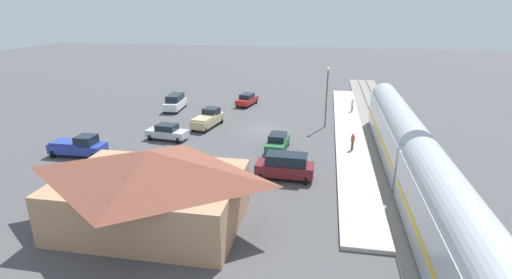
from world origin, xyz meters
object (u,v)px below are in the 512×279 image
station_building (151,186)px  sedan_green (278,142)px  light_pole_near_platform (327,90)px  suv_maroon (285,166)px  pickup_blue (79,146)px  sedan_silver (167,132)px  pedestrian_on_platform (352,104)px  pickup_tan (208,119)px  passenger_train (417,164)px  pedestrian_waiting_far (353,140)px  suv_white (175,102)px  sedan_red (247,99)px

station_building → sedan_green: (-6.52, -15.42, -1.84)m
sedan_green → light_pole_near_platform: 10.84m
sedan_green → suv_maroon: size_ratio=0.93×
pickup_blue → sedan_silver: (-6.58, -6.20, -0.15)m
pedestrian_on_platform → pickup_tan: bearing=28.5°
passenger_train → pedestrian_on_platform: bearing=-82.6°
pickup_blue → sedan_silver: pickup_blue is taller
pedestrian_waiting_far → sedan_silver: bearing=-1.4°
pedestrian_on_platform → light_pole_near_platform: 8.55m
suv_white → light_pole_near_platform: 21.71m
pickup_blue → suv_maroon: suv_maroon is taller
sedan_red → suv_maroon: suv_maroon is taller
passenger_train → sedan_red: (18.33, -26.60, -1.98)m
passenger_train → station_building: (18.00, 6.79, -0.14)m
pedestrian_waiting_far → passenger_train: bearing=113.5°
light_pole_near_platform → suv_maroon: bearing=78.5°
pedestrian_waiting_far → sedan_green: bearing=4.9°
pickup_tan → sedan_green: bearing=145.1°
pickup_blue → pickup_tan: size_ratio=0.95×
passenger_train → station_building: 19.24m
sedan_silver → pickup_tan: size_ratio=0.83×
passenger_train → suv_maroon: bearing=-10.9°
passenger_train → sedan_red: bearing=-55.4°
sedan_red → sedan_green: bearing=110.9°
station_building → sedan_green: 16.84m
pickup_tan → light_pole_near_platform: bearing=-169.8°
sedan_green → sedan_silver: size_ratio=0.99×
passenger_train → light_pole_near_platform: (6.80, -17.67, 1.75)m
light_pole_near_platform → sedan_red: bearing=-37.8°
sedan_red → suv_maroon: (-8.34, 24.69, 0.27)m
pickup_blue → pickup_tan: (-9.60, -11.61, 0.00)m
suv_white → light_pole_near_platform: light_pole_near_platform is taller
passenger_train → pickup_blue: bearing=-6.6°
station_building → passenger_train: bearing=-159.3°
pickup_tan → sedan_red: 11.73m
station_building → pedestrian_on_platform: station_building is taller
suv_maroon → pickup_tan: bearing=-50.7°
suv_white → pickup_tan: 9.84m
sedan_silver → light_pole_near_platform: 19.18m
pedestrian_waiting_far → sedan_silver: 19.84m
pedestrian_on_platform → suv_maroon: (6.77, 22.77, -0.13)m
passenger_train → sedan_green: (11.48, -8.63, -1.98)m
suv_maroon → light_pole_near_platform: 16.44m
pedestrian_on_platform → pickup_tan: 20.03m
station_building → pickup_tan: station_building is taller
pedestrian_on_platform → pickup_blue: (27.21, 21.15, -0.25)m
pickup_blue → sedan_red: (-12.10, -23.08, -0.15)m
sedan_silver → suv_maroon: (-13.86, 7.82, 0.27)m
passenger_train → suv_white: bearing=-38.5°
passenger_train → suv_white: passenger_train is taller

